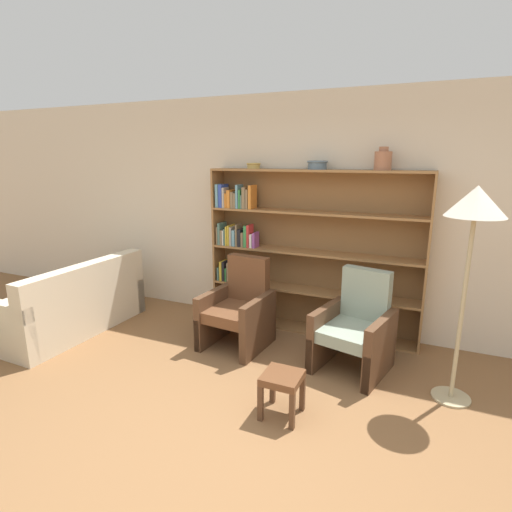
# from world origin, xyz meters

# --- Properties ---
(ground_plane) EXTENTS (24.00, 24.00, 0.00)m
(ground_plane) POSITION_xyz_m (0.00, 0.00, 0.00)
(ground_plane) COLOR brown
(wall_back) EXTENTS (12.00, 0.06, 2.75)m
(wall_back) POSITION_xyz_m (0.00, 2.40, 1.38)
(wall_back) COLOR beige
(wall_back) RESTS_ON ground
(bookshelf) EXTENTS (2.48, 0.30, 1.90)m
(bookshelf) POSITION_xyz_m (-0.19, 2.23, 0.96)
(bookshelf) COLOR olive
(bookshelf) RESTS_ON ground
(bowl_stoneware) EXTENTS (0.17, 0.17, 0.07)m
(bowl_stoneware) POSITION_xyz_m (-0.71, 2.21, 1.94)
(bowl_stoneware) COLOR tan
(bowl_stoneware) RESTS_ON bookshelf
(bowl_copper) EXTENTS (0.23, 0.23, 0.09)m
(bowl_copper) POSITION_xyz_m (0.05, 2.21, 1.96)
(bowl_copper) COLOR slate
(bowl_copper) RESTS_ON bookshelf
(vase_tall) EXTENTS (0.17, 0.17, 0.23)m
(vase_tall) POSITION_xyz_m (0.74, 2.21, 2.00)
(vase_tall) COLOR #A36647
(vase_tall) RESTS_ON bookshelf
(couch) EXTENTS (0.95, 1.73, 0.85)m
(couch) POSITION_xyz_m (-2.62, 1.07, 0.30)
(couch) COLOR beige
(couch) RESTS_ON ground
(armchair_leather) EXTENTS (0.70, 0.73, 0.96)m
(armchair_leather) POSITION_xyz_m (-0.60, 1.55, 0.40)
(armchair_leather) COLOR brown
(armchair_leather) RESTS_ON ground
(armchair_cushioned) EXTENTS (0.78, 0.81, 0.96)m
(armchair_cushioned) POSITION_xyz_m (0.67, 1.54, 0.40)
(armchair_cushioned) COLOR brown
(armchair_cushioned) RESTS_ON ground
(floor_lamp) EXTENTS (0.45, 0.45, 1.82)m
(floor_lamp) POSITION_xyz_m (1.55, 1.34, 1.61)
(floor_lamp) COLOR tan
(floor_lamp) RESTS_ON ground
(footstool) EXTENTS (0.30, 0.30, 0.36)m
(footstool) POSITION_xyz_m (0.28, 0.53, 0.29)
(footstool) COLOR brown
(footstool) RESTS_ON ground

